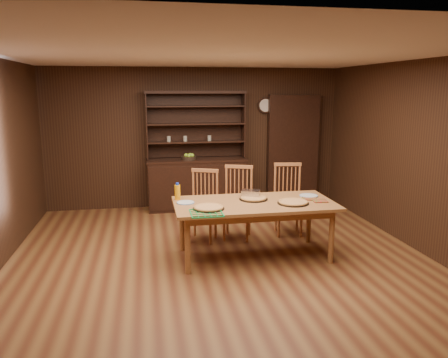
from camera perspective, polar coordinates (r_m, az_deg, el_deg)
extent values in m
plane|color=brown|center=(5.70, -0.17, -11.05)|extent=(6.00, 6.00, 0.00)
plane|color=white|center=(5.28, -0.18, 16.00)|extent=(6.00, 6.00, 0.00)
plane|color=#362011|center=(8.28, -3.82, 5.37)|extent=(5.50, 0.00, 5.50)
plane|color=#362011|center=(2.53, 11.95, -9.41)|extent=(5.50, 0.00, 5.50)
plane|color=#362011|center=(6.41, 24.83, 2.50)|extent=(0.00, 6.00, 6.00)
cube|color=black|center=(8.16, -3.53, -0.76)|extent=(1.80, 0.50, 0.90)
cube|color=black|center=(8.07, -3.58, 2.50)|extent=(1.84, 0.52, 0.04)
cube|color=black|center=(8.23, -3.82, 7.08)|extent=(1.80, 0.02, 1.20)
cube|color=black|center=(8.03, -10.07, 6.82)|extent=(0.02, 0.32, 1.20)
cube|color=black|center=(8.23, 2.52, 7.10)|extent=(0.02, 0.32, 1.20)
cube|color=black|center=(8.05, -3.76, 11.26)|extent=(1.84, 0.34, 0.05)
cylinder|color=#A29D89|center=(8.06, -7.22, 5.22)|extent=(0.07, 0.07, 0.10)
cylinder|color=#A29D89|center=(8.08, -5.09, 5.29)|extent=(0.07, 0.07, 0.10)
cube|color=black|center=(8.63, 8.94, 3.84)|extent=(1.00, 0.18, 2.10)
cylinder|color=black|center=(8.46, 5.41, 9.55)|extent=(0.30, 0.04, 0.30)
cylinder|color=beige|center=(8.43, 5.46, 9.55)|extent=(0.24, 0.01, 0.24)
cube|color=#A36938|center=(5.73, 3.97, -3.24)|extent=(2.09, 1.05, 0.04)
cylinder|color=#A36938|center=(5.32, -4.79, -8.68)|extent=(0.07, 0.07, 0.71)
cylinder|color=#A36938|center=(6.07, -5.52, -6.10)|extent=(0.07, 0.07, 0.71)
cylinder|color=#A36938|center=(5.78, 13.87, -7.33)|extent=(0.07, 0.07, 0.71)
cylinder|color=#A36938|center=(6.47, 11.01, -5.13)|extent=(0.07, 0.07, 0.71)
cube|color=#BA6F3F|center=(6.42, -2.87, -4.27)|extent=(0.56, 0.55, 0.04)
cylinder|color=#BA6F3F|center=(6.39, -4.65, -6.52)|extent=(0.04, 0.04, 0.42)
cylinder|color=#BA6F3F|center=(6.67, -3.85, -5.73)|extent=(0.04, 0.04, 0.42)
cylinder|color=#BA6F3F|center=(6.31, -1.80, -6.75)|extent=(0.04, 0.04, 0.42)
cylinder|color=#BA6F3F|center=(6.59, -1.11, -5.93)|extent=(0.04, 0.04, 0.42)
cube|color=#BA6F3F|center=(6.45, -2.50, 1.12)|extent=(0.39, 0.19, 0.05)
cube|color=#BA6F3F|center=(6.51, 1.72, -3.89)|extent=(0.56, 0.55, 0.04)
cylinder|color=#BA6F3F|center=(6.45, 0.01, -6.25)|extent=(0.04, 0.04, 0.44)
cylinder|color=#BA6F3F|center=(6.75, 0.46, -5.43)|extent=(0.04, 0.04, 0.44)
cylinder|color=#BA6F3F|center=(6.41, 3.03, -6.39)|extent=(0.04, 0.04, 0.44)
cylinder|color=#BA6F3F|center=(6.71, 3.33, -5.56)|extent=(0.04, 0.04, 0.44)
cube|color=#BA6F3F|center=(6.55, 1.96, 1.62)|extent=(0.41, 0.18, 0.05)
cube|color=#BA6F3F|center=(6.77, 8.44, -3.40)|extent=(0.50, 0.49, 0.04)
cylinder|color=#BA6F3F|center=(6.66, 7.17, -5.76)|extent=(0.04, 0.04, 0.44)
cylinder|color=#BA6F3F|center=(6.96, 6.77, -4.98)|extent=(0.04, 0.04, 0.44)
cylinder|color=#BA6F3F|center=(6.72, 10.05, -5.70)|extent=(0.04, 0.04, 0.44)
cylinder|color=#BA6F3F|center=(7.01, 9.53, -4.93)|extent=(0.04, 0.04, 0.44)
cube|color=#BA6F3F|center=(6.81, 8.33, 1.91)|extent=(0.43, 0.10, 0.05)
cylinder|color=black|center=(5.40, -2.02, -3.88)|extent=(0.39, 0.39, 0.01)
cylinder|color=#D7B15C|center=(5.40, -2.02, -3.72)|extent=(0.36, 0.36, 0.02)
torus|color=#B0733F|center=(5.40, -2.02, -3.72)|extent=(0.37, 0.37, 0.03)
cylinder|color=black|center=(5.72, 9.01, -3.13)|extent=(0.41, 0.41, 0.01)
cylinder|color=#D7B15C|center=(5.72, 9.02, -2.99)|extent=(0.37, 0.37, 0.02)
torus|color=#B0733F|center=(5.72, 9.02, -2.99)|extent=(0.38, 0.38, 0.03)
cylinder|color=black|center=(5.87, 3.87, -2.63)|extent=(0.38, 0.38, 0.01)
cylinder|color=#D7B15C|center=(5.87, 3.87, -2.49)|extent=(0.34, 0.34, 0.02)
torus|color=#B0733F|center=(5.87, 3.87, -2.49)|extent=(0.35, 0.35, 0.03)
cylinder|color=silver|center=(5.69, -5.05, -3.09)|extent=(0.23, 0.23, 0.01)
torus|color=#3866A8|center=(5.69, -5.05, -3.07)|extent=(0.23, 0.23, 0.01)
cylinder|color=silver|center=(6.14, 10.99, -2.16)|extent=(0.25, 0.25, 0.01)
torus|color=#3866A8|center=(6.14, 10.99, -2.14)|extent=(0.25, 0.25, 0.01)
cube|color=silver|center=(5.98, 3.51, -1.93)|extent=(0.29, 0.25, 0.10)
cylinder|color=#F89D0D|center=(5.87, -6.09, -1.73)|extent=(0.08, 0.08, 0.20)
cylinder|color=#152FAC|center=(5.84, -6.12, -0.65)|extent=(0.04, 0.04, 0.03)
cube|color=red|center=(5.90, 12.40, -2.79)|extent=(0.20, 0.20, 0.01)
cube|color=red|center=(5.99, 11.00, -2.51)|extent=(0.25, 0.25, 0.01)
cylinder|color=black|center=(8.00, -4.61, 2.76)|extent=(0.28, 0.28, 0.06)
sphere|color=#94C735|center=(7.99, -4.98, 3.10)|extent=(0.08, 0.08, 0.08)
sphere|color=#94C735|center=(8.03, -4.43, 3.15)|extent=(0.08, 0.08, 0.08)
sphere|color=#94C735|center=(7.95, -4.58, 3.06)|extent=(0.08, 0.08, 0.08)
sphere|color=#94C735|center=(7.98, -4.18, 3.11)|extent=(0.08, 0.08, 0.08)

